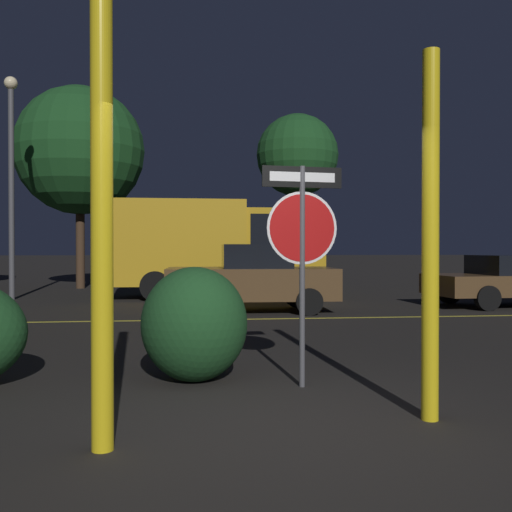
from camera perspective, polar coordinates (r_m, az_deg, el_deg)
The scene contains 11 objects.
ground_plane at distance 4.80m, azimuth 1.45°, elevation -16.98°, with size 260.00×260.00×0.00m, color black.
road_center_stripe at distance 11.85m, azimuth -3.39°, elevation -6.35°, with size 35.46×0.12×0.01m, color gold.
stop_sign at distance 6.04m, azimuth 4.64°, elevation 2.62°, with size 0.87×0.13×2.33m.
yellow_pole_left at distance 4.26m, azimuth -15.16°, elevation 4.03°, with size 0.16×0.16×3.41m, color yellow.
yellow_pole_right at distance 5.06m, azimuth 17.05°, elevation 1.97°, with size 0.14×0.14×3.15m, color yellow.
hedge_bush_2 at distance 6.36m, azimuth -6.18°, elevation -6.77°, with size 1.17×1.14×1.26m, color #19421E.
passing_car_2 at distance 13.30m, azimuth -0.41°, elevation -2.26°, with size 4.02×2.06×1.56m.
delivery_truck at distance 17.23m, azimuth -3.34°, elevation 1.24°, with size 6.15×2.48×2.88m.
street_lamp at distance 17.97m, azimuth -23.28°, elevation 8.19°, with size 0.37×0.37×6.40m.
tree_0 at distance 22.25m, azimuth 4.15°, elevation 9.92°, with size 3.14×3.14×6.63m.
tree_1 at distance 22.34m, azimuth -17.20°, elevation 9.98°, with size 4.71×4.71×7.43m.
Camera 1 is at (-0.63, -4.53, 1.46)m, focal length 40.00 mm.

